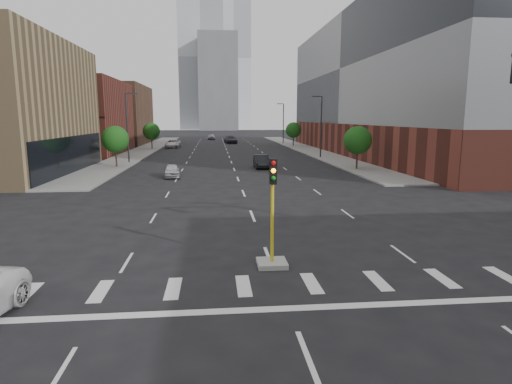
{
  "coord_description": "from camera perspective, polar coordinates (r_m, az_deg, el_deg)",
  "views": [
    {
      "loc": [
        -2.27,
        -7.55,
        5.98
      ],
      "look_at": [
        -0.34,
        12.26,
        2.5
      ],
      "focal_mm": 30.0,
      "sensor_mm": 36.0,
      "label": 1
    }
  ],
  "objects": [
    {
      "name": "building_left_far_b",
      "position": [
        102.7,
        -20.08,
        9.62
      ],
      "size": [
        20.0,
        24.0,
        13.0
      ],
      "primitive_type": "cube",
      "color": "brown",
      "rests_on": "ground"
    },
    {
      "name": "car_mid_right",
      "position": [
        51.26,
        0.73,
        4.1
      ],
      "size": [
        1.67,
        4.74,
        1.56
      ],
      "primitive_type": "imported",
      "rotation": [
        0.0,
        0.0,
        0.0
      ],
      "color": "black",
      "rests_on": "ground"
    },
    {
      "name": "tower_right",
      "position": [
        269.98,
        -3.05,
        17.15
      ],
      "size": [
        20.0,
        20.0,
        80.0
      ],
      "primitive_type": "cube",
      "color": "#B2B7BC",
      "rests_on": "ground"
    },
    {
      "name": "streetlight_right_a",
      "position": [
        64.49,
        8.61,
        8.96
      ],
      "size": [
        1.6,
        0.22,
        9.07
      ],
      "color": "#2D2D30",
      "rests_on": "ground"
    },
    {
      "name": "car_near_left",
      "position": [
        44.04,
        -11.16,
        2.8
      ],
      "size": [
        1.92,
        4.03,
        1.33
      ],
      "primitive_type": "imported",
      "rotation": [
        0.0,
        0.0,
        0.09
      ],
      "color": "silver",
      "rests_on": "ground"
    },
    {
      "name": "streetlight_right_b",
      "position": [
        98.81,
        3.61,
        9.35
      ],
      "size": [
        1.6,
        0.22,
        9.07
      ],
      "color": "#2D2D30",
      "rests_on": "ground"
    },
    {
      "name": "tree_left_far",
      "position": [
        83.42,
        -13.78,
        7.87
      ],
      "size": [
        3.2,
        3.2,
        4.85
      ],
      "color": "#382619",
      "rests_on": "ground"
    },
    {
      "name": "tower_left",
      "position": [
        229.47,
        -7.27,
        17.12
      ],
      "size": [
        22.0,
        22.0,
        70.0
      ],
      "primitive_type": "cube",
      "color": "#B2B7BC",
      "rests_on": "ground"
    },
    {
      "name": "car_far_left",
      "position": [
        87.57,
        -11.02,
        6.36
      ],
      "size": [
        2.81,
        5.92,
        1.63
      ],
      "primitive_type": "imported",
      "rotation": [
        0.0,
        0.0,
        -0.02
      ],
      "color": "white",
      "rests_on": "ground"
    },
    {
      "name": "sidewalk_left_far",
      "position": [
        82.75,
        -14.47,
        5.52
      ],
      "size": [
        5.0,
        92.0,
        0.15
      ],
      "primitive_type": "cube",
      "color": "gray",
      "rests_on": "ground"
    },
    {
      "name": "streetlight_left",
      "position": [
        58.63,
        -16.71,
        8.57
      ],
      "size": [
        1.6,
        0.22,
        9.07
      ],
      "color": "#2D2D30",
      "rests_on": "ground"
    },
    {
      "name": "tree_right_near",
      "position": [
        50.32,
        13.4,
        6.71
      ],
      "size": [
        3.2,
        3.2,
        4.85
      ],
      "color": "#382619",
      "rests_on": "ground"
    },
    {
      "name": "building_right_main",
      "position": [
        74.82,
        20.13,
        13.18
      ],
      "size": [
        24.0,
        70.0,
        22.0
      ],
      "color": "brown",
      "rests_on": "ground"
    },
    {
      "name": "tower_mid",
      "position": [
        208.18,
        -5.08,
        14.3
      ],
      "size": [
        18.0,
        18.0,
        44.0
      ],
      "primitive_type": "cube",
      "color": "slate",
      "rests_on": "ground"
    },
    {
      "name": "tree_right_far",
      "position": [
        89.09,
        5.01,
        8.23
      ],
      "size": [
        3.2,
        3.2,
        4.85
      ],
      "color": "#382619",
      "rests_on": "ground"
    },
    {
      "name": "car_distant",
      "position": [
        117.91,
        -5.97,
        7.35
      ],
      "size": [
        1.9,
        4.65,
        1.58
      ],
      "primitive_type": "imported",
      "rotation": [
        0.0,
        0.0,
        -0.01
      ],
      "color": "#AAA9AD",
      "rests_on": "ground"
    },
    {
      "name": "car_deep_right",
      "position": [
        100.17,
        -3.43,
        6.98
      ],
      "size": [
        3.25,
        6.22,
        1.72
      ],
      "primitive_type": "imported",
      "rotation": [
        0.0,
        0.0,
        0.15
      ],
      "color": "black",
      "rests_on": "ground"
    },
    {
      "name": "median_traffic_signal",
      "position": [
        17.41,
        2.17,
        -6.81
      ],
      "size": [
        1.2,
        1.2,
        4.4
      ],
      "color": "#999993",
      "rests_on": "ground"
    },
    {
      "name": "sidewalk_right_far",
      "position": [
        83.57,
        6.41,
        5.81
      ],
      "size": [
        5.0,
        92.0,
        0.15
      ],
      "primitive_type": "cube",
      "color": "gray",
      "rests_on": "ground"
    },
    {
      "name": "building_left_far_a",
      "position": [
        77.76,
        -24.83,
        9.04
      ],
      "size": [
        20.0,
        22.0,
        12.0
      ],
      "primitive_type": "cube",
      "color": "brown",
      "rests_on": "ground"
    },
    {
      "name": "tree_left_near",
      "position": [
        53.91,
        -18.26,
        6.68
      ],
      "size": [
        3.2,
        3.2,
        4.85
      ],
      "color": "#382619",
      "rests_on": "ground"
    }
  ]
}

